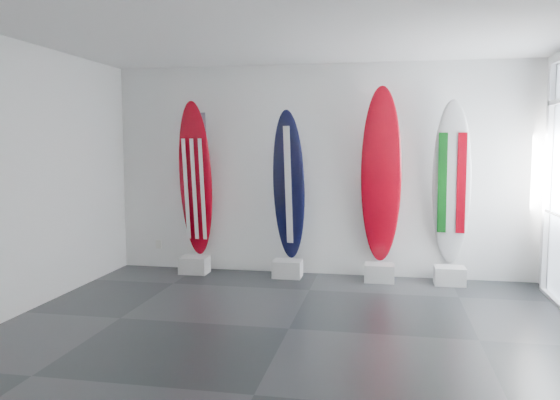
% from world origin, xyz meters
% --- Properties ---
extents(floor, '(6.00, 6.00, 0.00)m').
position_xyz_m(floor, '(0.00, 0.00, 0.00)').
color(floor, black).
rests_on(floor, ground).
extents(ceiling, '(6.00, 6.00, 0.00)m').
position_xyz_m(ceiling, '(0.00, 0.00, 3.00)').
color(ceiling, white).
rests_on(ceiling, wall_back).
extents(wall_back, '(6.00, 0.00, 6.00)m').
position_xyz_m(wall_back, '(0.00, 2.50, 1.50)').
color(wall_back, white).
rests_on(wall_back, ground).
extents(wall_front, '(6.00, 0.00, 6.00)m').
position_xyz_m(wall_front, '(0.00, -2.50, 1.50)').
color(wall_front, white).
rests_on(wall_front, ground).
extents(wall_left, '(0.00, 5.00, 5.00)m').
position_xyz_m(wall_left, '(-3.00, 0.00, 1.50)').
color(wall_left, white).
rests_on(wall_left, ground).
extents(display_block_usa, '(0.40, 0.30, 0.24)m').
position_xyz_m(display_block_usa, '(-1.78, 2.18, 0.12)').
color(display_block_usa, silver).
rests_on(display_block_usa, floor).
extents(surfboard_usa, '(0.54, 0.36, 2.25)m').
position_xyz_m(surfboard_usa, '(-1.78, 2.28, 1.36)').
color(surfboard_usa, maroon).
rests_on(surfboard_usa, display_block_usa).
extents(display_block_navy, '(0.40, 0.30, 0.24)m').
position_xyz_m(display_block_navy, '(-0.40, 2.18, 0.12)').
color(display_block_navy, silver).
rests_on(display_block_navy, floor).
extents(surfboard_navy, '(0.53, 0.37, 2.12)m').
position_xyz_m(surfboard_navy, '(-0.40, 2.28, 1.29)').
color(surfboard_navy, black).
rests_on(surfboard_navy, display_block_navy).
extents(display_block_swiss, '(0.40, 0.30, 0.24)m').
position_xyz_m(display_block_swiss, '(0.88, 2.18, 0.12)').
color(display_block_swiss, silver).
rests_on(display_block_swiss, floor).
extents(surfboard_swiss, '(0.56, 0.36, 2.41)m').
position_xyz_m(surfboard_swiss, '(0.88, 2.28, 1.44)').
color(surfboard_swiss, maroon).
rests_on(surfboard_swiss, display_block_swiss).
extents(display_block_italy, '(0.40, 0.30, 0.24)m').
position_xyz_m(display_block_italy, '(1.81, 2.18, 0.12)').
color(display_block_italy, silver).
rests_on(display_block_italy, floor).
extents(surfboard_italy, '(0.56, 0.47, 2.22)m').
position_xyz_m(surfboard_italy, '(1.81, 2.28, 1.35)').
color(surfboard_italy, silver).
rests_on(surfboard_italy, display_block_italy).
extents(wall_outlet, '(0.09, 0.02, 0.13)m').
position_xyz_m(wall_outlet, '(-2.45, 2.48, 0.35)').
color(wall_outlet, silver).
rests_on(wall_outlet, wall_back).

